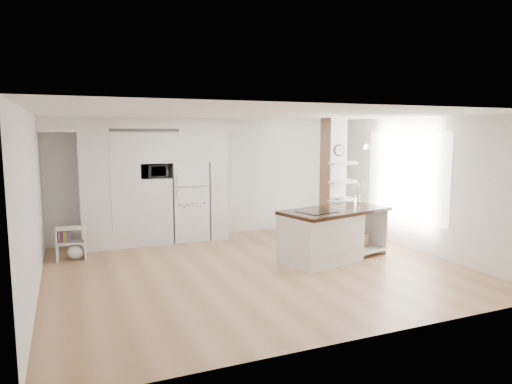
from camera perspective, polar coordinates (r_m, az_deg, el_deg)
floor at (r=8.16m, az=0.11°, el=-9.59°), size 7.00×6.00×0.01m
room at (r=7.82m, az=0.11°, el=3.51°), size 7.04×6.04×2.72m
cabinet_wall at (r=10.03m, az=-13.60°, el=2.17°), size 4.00×0.71×2.70m
refrigerator at (r=10.30m, az=-8.43°, el=-1.10°), size 0.78×0.69×1.75m
column at (r=9.98m, az=10.21°, el=1.35°), size 0.69×0.90×2.70m
window at (r=9.97m, az=18.17°, el=1.95°), size 0.00×2.40×2.40m
pendant_light at (r=8.74m, az=10.09°, el=5.55°), size 0.12×0.12×0.10m
kitchen_island at (r=8.66m, az=8.70°, el=-5.28°), size 2.31×1.49×1.53m
bookshelf at (r=9.34m, az=-21.93°, el=-6.21°), size 0.54×0.34×0.62m
floor_plant_a at (r=10.02m, az=8.05°, el=-5.12°), size 0.28×0.25×0.45m
floor_plant_b at (r=11.18m, az=4.98°, el=-3.82°), size 0.29×0.29×0.43m
microwave at (r=10.01m, az=-12.58°, el=2.56°), size 0.54×0.37×0.30m
shelf_plant at (r=10.25m, az=10.90°, el=2.46°), size 0.27×0.23×0.30m
decor_bowl at (r=9.79m, az=10.51°, el=-0.84°), size 0.22×0.22×0.05m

